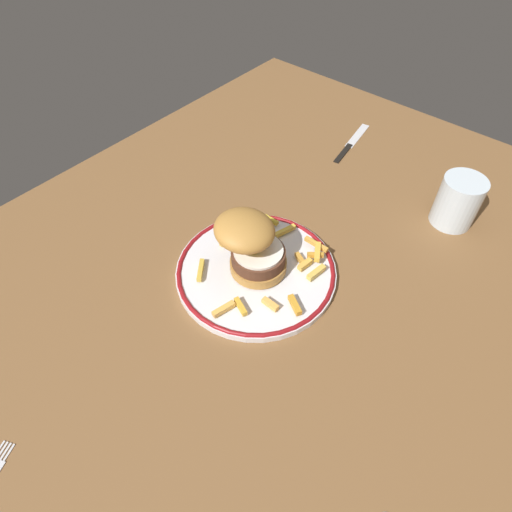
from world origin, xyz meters
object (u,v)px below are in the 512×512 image
(burger, at_px, (251,244))
(knife, at_px, (349,145))
(water_glass, at_px, (457,203))
(dinner_plate, at_px, (256,270))

(burger, distance_m, knife, 0.45)
(knife, bearing_deg, water_glass, -107.06)
(burger, relative_size, water_glass, 1.46)
(burger, distance_m, water_glass, 0.41)
(dinner_plate, distance_m, knife, 0.44)
(water_glass, height_order, knife, water_glass)
(dinner_plate, bearing_deg, burger, 101.69)
(dinner_plate, relative_size, knife, 1.54)
(dinner_plate, height_order, knife, dinner_plate)
(water_glass, bearing_deg, burger, 148.91)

